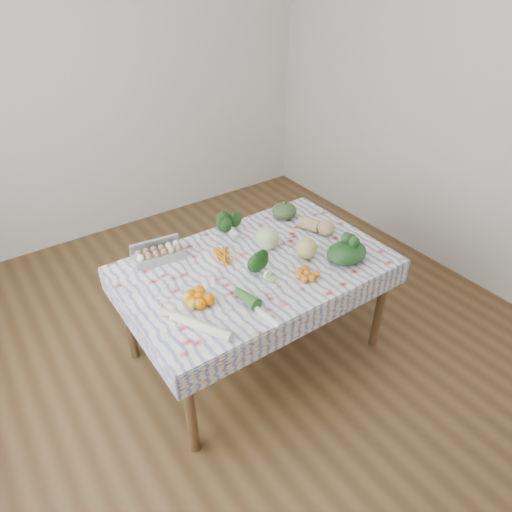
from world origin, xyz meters
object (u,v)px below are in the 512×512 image
(kabocha_squash, at_px, (284,211))
(butternut_squash, at_px, (317,225))
(egg_carton, at_px, (159,255))
(grapefruit, at_px, (306,248))
(dining_table, at_px, (256,274))
(cabbage, at_px, (268,238))

(kabocha_squash, distance_m, butternut_squash, 0.29)
(egg_carton, distance_m, kabocha_squash, 0.98)
(butternut_squash, height_order, grapefruit, grapefruit)
(butternut_squash, xyz_separation_m, grapefruit, (-0.27, -0.20, 0.01))
(dining_table, bearing_deg, kabocha_squash, 35.49)
(grapefruit, bearing_deg, egg_carton, 147.38)
(kabocha_squash, distance_m, grapefruit, 0.52)
(cabbage, distance_m, grapefruit, 0.27)
(kabocha_squash, distance_m, cabbage, 0.43)
(dining_table, distance_m, grapefruit, 0.36)
(butternut_squash, bearing_deg, egg_carton, 140.64)
(egg_carton, distance_m, cabbage, 0.70)
(cabbage, xyz_separation_m, grapefruit, (0.14, -0.23, -0.01))
(egg_carton, xyz_separation_m, cabbage, (0.64, -0.28, 0.04))
(dining_table, height_order, cabbage, cabbage)
(egg_carton, bearing_deg, grapefruit, -25.21)
(butternut_squash, relative_size, grapefruit, 1.84)
(egg_carton, xyz_separation_m, butternut_squash, (1.05, -0.31, 0.02))
(kabocha_squash, relative_size, grapefruit, 1.30)
(cabbage, relative_size, grapefruit, 1.15)
(kabocha_squash, xyz_separation_m, cabbage, (-0.34, -0.26, 0.02))
(dining_table, height_order, egg_carton, egg_carton)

